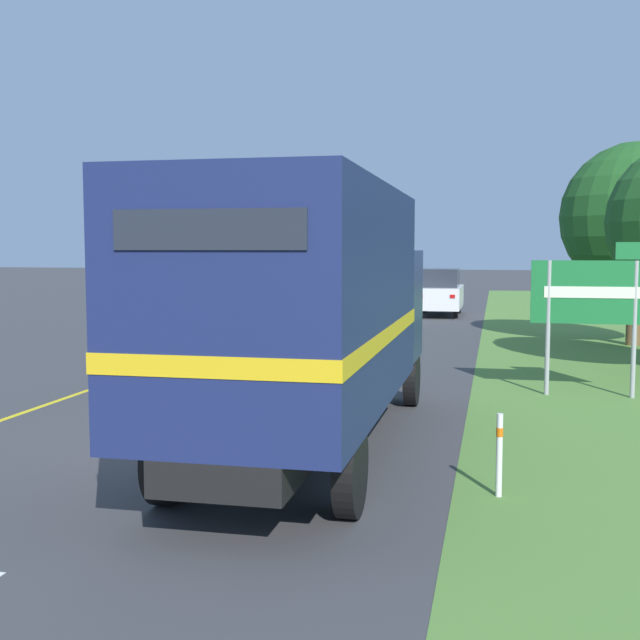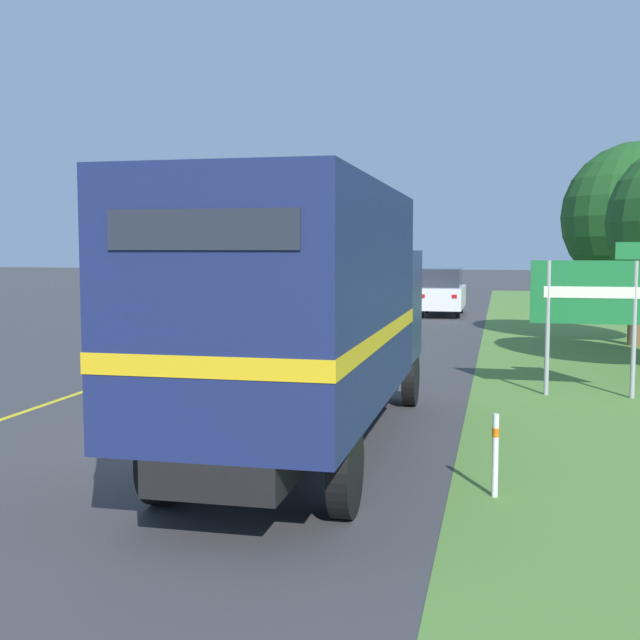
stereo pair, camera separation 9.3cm
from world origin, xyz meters
name	(u,v)px [view 2 (the right image)]	position (x,y,z in m)	size (l,w,h in m)	color
ground_plane	(198,442)	(0.00, 0.00, 0.00)	(200.00, 200.00, 0.00)	#3D3D3F
edge_line_yellow	(253,334)	(-3.70, 14.40, 0.00)	(0.12, 60.26, 0.01)	yellow
centre_dash_near	(210,434)	(0.00, 0.50, 0.00)	(0.12, 2.60, 0.01)	white
centre_dash_mid_a	(311,370)	(0.00, 7.10, 0.00)	(0.12, 2.60, 0.01)	white
centre_dash_mid_b	(360,339)	(0.00, 13.70, 0.00)	(0.12, 2.60, 0.01)	white
centre_dash_far	(389,320)	(0.00, 20.30, 0.00)	(0.12, 2.60, 0.01)	white
centre_dash_farthest	(408,308)	(0.00, 26.90, 0.00)	(0.12, 2.60, 0.01)	white
horse_trailer_truck	(306,308)	(1.68, -0.29, 1.99)	(2.39, 8.25, 3.56)	black
lead_car_white	(299,309)	(-1.87, 13.37, 0.94)	(1.80, 4.33, 1.85)	black
lead_car_white_ahead	(442,292)	(1.84, 23.21, 0.99)	(1.80, 4.23, 1.98)	black
lead_car_grey_ahead	(393,281)	(-1.72, 34.47, 0.97)	(1.80, 4.59, 1.92)	black
highway_sign	(594,297)	(5.94, 5.00, 1.89)	(2.22, 0.09, 2.91)	#9E9EA3
roadside_tree_mid	(639,218)	(8.06, 13.82, 3.68)	(4.32, 4.32, 5.85)	brown
delineator_post	(495,453)	(4.21, -1.70, 0.51)	(0.08, 0.08, 0.95)	white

